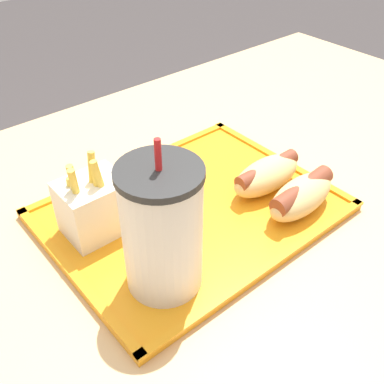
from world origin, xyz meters
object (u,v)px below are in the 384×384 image
at_px(fries_carton, 94,205).
at_px(sauce_cup_ketchup, 133,180).
at_px(hot_dog_far, 301,195).
at_px(soda_cup, 162,229).
at_px(sauce_cup_mayo, 168,162).
at_px(hot_dog_near, 267,174).

height_order(fries_carton, sauce_cup_ketchup, fries_carton).
xyz_separation_m(hot_dog_far, sauce_cup_ketchup, (0.15, -0.20, -0.02)).
xyz_separation_m(soda_cup, sauce_cup_mayo, (-0.15, -0.18, -0.07)).
bearing_deg(hot_dog_far, fries_carton, -31.63).
bearing_deg(sauce_cup_mayo, soda_cup, 51.41).
relative_size(hot_dog_far, sauce_cup_ketchup, 2.44).
height_order(hot_dog_far, fries_carton, fries_carton).
distance_m(hot_dog_near, sauce_cup_mayo, 0.16).
bearing_deg(soda_cup, hot_dog_far, 174.85).
distance_m(soda_cup, hot_dog_near, 0.24).
distance_m(soda_cup, sauce_cup_ketchup, 0.20).
bearing_deg(sauce_cup_ketchup, sauce_cup_mayo, -176.34).
distance_m(hot_dog_near, fries_carton, 0.26).
relative_size(soda_cup, sauce_cup_mayo, 3.75).
relative_size(soda_cup, hot_dog_near, 1.58).
height_order(soda_cup, hot_dog_far, soda_cup).
relative_size(sauce_cup_mayo, sauce_cup_ketchup, 1.00).
distance_m(hot_dog_far, hot_dog_near, 0.07).
bearing_deg(fries_carton, sauce_cup_ketchup, -151.92).
bearing_deg(fries_carton, soda_cup, 97.47).
xyz_separation_m(fries_carton, sauce_cup_ketchup, (-0.09, -0.05, -0.03)).
height_order(soda_cup, hot_dog_near, soda_cup).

